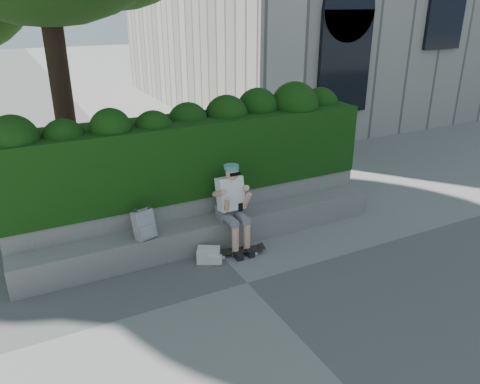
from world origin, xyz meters
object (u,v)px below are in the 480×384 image
person (232,203)px  backpack_plaid (144,224)px  backpack_ground (209,255)px  skateboard (239,251)px

person → backpack_plaid: 1.40m
backpack_ground → skateboard: bearing=28.4°
backpack_plaid → backpack_ground: size_ratio=1.28×
skateboard → backpack_ground: backpack_ground is taller
person → skateboard: size_ratio=1.82×
person → backpack_ground: (-0.54, -0.27, -0.64)m
backpack_plaid → skateboard: bearing=-31.9°
person → skateboard: 0.75m
person → backpack_ground: bearing=-153.1°
person → backpack_plaid: person is taller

